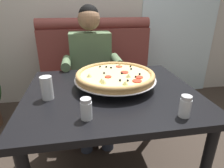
# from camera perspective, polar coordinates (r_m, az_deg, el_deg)

# --- Properties ---
(booth_bench) EXTENTS (1.32, 0.78, 1.13)m
(booth_bench) POSITION_cam_1_polar(r_m,az_deg,el_deg) (2.25, -4.21, -0.14)
(booth_bench) COLOR brown
(booth_bench) RESTS_ON ground_plane
(dining_table) EXTENTS (1.10, 0.95, 0.75)m
(dining_table) POSITION_cam_1_polar(r_m,az_deg,el_deg) (1.30, -0.23, -5.65)
(dining_table) COLOR black
(dining_table) RESTS_ON ground_plane
(diner_main) EXTENTS (0.54, 0.64, 1.27)m
(diner_main) POSITION_cam_1_polar(r_m,az_deg,el_deg) (1.89, -6.13, 5.34)
(diner_main) COLOR #2D3342
(diner_main) RESTS_ON ground_plane
(pizza) EXTENTS (0.55, 0.55, 0.11)m
(pizza) POSITION_cam_1_polar(r_m,az_deg,el_deg) (1.29, 0.98, 2.53)
(pizza) COLOR silver
(pizza) RESTS_ON dining_table
(shaker_oregano) EXTENTS (0.06, 0.06, 0.11)m
(shaker_oregano) POSITION_cam_1_polar(r_m,az_deg,el_deg) (0.94, -7.69, -7.78)
(shaker_oregano) COLOR white
(shaker_oregano) RESTS_ON dining_table
(shaker_pepper_flakes) EXTENTS (0.06, 0.06, 0.11)m
(shaker_pepper_flakes) POSITION_cam_1_polar(r_m,az_deg,el_deg) (1.02, 20.97, -6.64)
(shaker_pepper_flakes) COLOR white
(shaker_pepper_flakes) RESTS_ON dining_table
(drinking_glass) EXTENTS (0.07, 0.07, 0.14)m
(drinking_glass) POSITION_cam_1_polar(r_m,az_deg,el_deg) (1.19, -18.83, -1.47)
(drinking_glass) COLOR silver
(drinking_glass) RESTS_ON dining_table
(patio_chair) EXTENTS (0.43, 0.43, 0.86)m
(patio_chair) POSITION_cam_1_polar(r_m,az_deg,el_deg) (3.45, 14.98, 9.43)
(patio_chair) COLOR black
(patio_chair) RESTS_ON ground_plane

